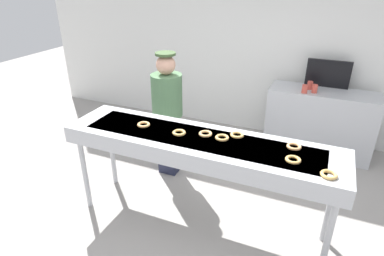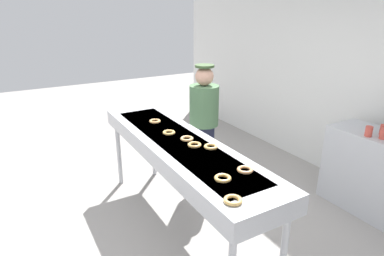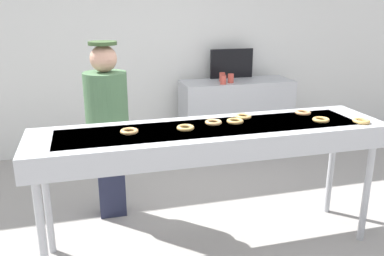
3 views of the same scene
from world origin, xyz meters
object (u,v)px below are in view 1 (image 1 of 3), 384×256
object	(u,v)px
glazed_donut_2	(144,125)
glazed_donut_7	(237,135)
worker_baker	(167,107)
menu_display	(328,74)
glazed_donut_4	(205,134)
glazed_donut_0	(222,138)
paper_cup_1	(310,85)
glazed_donut_1	(179,133)
glazed_donut_5	(329,175)
prep_counter	(319,122)
paper_cup_0	(305,89)
glazed_donut_3	(294,147)
fryer_conveyor	(199,146)
glazed_donut_6	(293,160)
paper_cup_2	(315,89)

from	to	relation	value
glazed_donut_2	glazed_donut_7	bearing A→B (deg)	9.30
worker_baker	menu_display	size ratio (longest dim) A/B	2.73
worker_baker	glazed_donut_4	bearing A→B (deg)	149.49
glazed_donut_0	paper_cup_1	size ratio (longest dim) A/B	1.15
glazed_donut_1	glazed_donut_2	world-z (taller)	same
glazed_donut_5	prep_counter	distance (m)	2.38
glazed_donut_2	prep_counter	xyz separation A→B (m)	(1.65, 2.10, -0.57)
glazed_donut_0	menu_display	world-z (taller)	menu_display
glazed_donut_4	paper_cup_0	size ratio (longest dim) A/B	1.15
glazed_donut_1	glazed_donut_7	distance (m)	0.56
glazed_donut_0	prep_counter	distance (m)	2.28
glazed_donut_0	glazed_donut_3	xyz separation A→B (m)	(0.65, 0.09, 0.00)
glazed_donut_7	menu_display	world-z (taller)	menu_display
glazed_donut_0	glazed_donut_3	bearing A→B (deg)	8.15
fryer_conveyor	worker_baker	distance (m)	1.05
fryer_conveyor	worker_baker	xyz separation A→B (m)	(-0.73, 0.76, 0.01)
glazed_donut_5	glazed_donut_6	bearing A→B (deg)	157.88
glazed_donut_5	paper_cup_2	xyz separation A→B (m)	(-0.27, 2.19, -0.03)
glazed_donut_0	glazed_donut_1	bearing A→B (deg)	-171.02
glazed_donut_6	paper_cup_0	bearing A→B (deg)	93.07
glazed_donut_5	worker_baker	xyz separation A→B (m)	(-1.90, 0.95, -0.10)
glazed_donut_3	glazed_donut_4	distance (m)	0.82
worker_baker	paper_cup_1	distance (m)	2.07
fryer_conveyor	prep_counter	distance (m)	2.39
fryer_conveyor	glazed_donut_4	xyz separation A→B (m)	(0.03, 0.07, 0.10)
glazed_donut_5	paper_cup_2	world-z (taller)	paper_cup_2
fryer_conveyor	menu_display	world-z (taller)	menu_display
glazed_donut_5	glazed_donut_1	bearing A→B (deg)	172.05
paper_cup_0	paper_cup_2	xyz separation A→B (m)	(0.13, 0.06, 0.00)
glazed_donut_5	paper_cup_0	bearing A→B (deg)	100.45
glazed_donut_6	glazed_donut_7	size ratio (longest dim) A/B	1.00
glazed_donut_6	paper_cup_1	size ratio (longest dim) A/B	1.15
glazed_donut_5	worker_baker	distance (m)	2.13
paper_cup_0	paper_cup_1	world-z (taller)	same
glazed_donut_6	paper_cup_2	size ratio (longest dim) A/B	1.15
menu_display	paper_cup_1	bearing A→B (deg)	-133.69
glazed_donut_4	paper_cup_1	size ratio (longest dim) A/B	1.15
glazed_donut_6	glazed_donut_7	bearing A→B (deg)	155.52
paper_cup_0	menu_display	xyz separation A→B (m)	(0.26, 0.40, 0.14)
glazed_donut_6	prep_counter	world-z (taller)	glazed_donut_6
glazed_donut_2	glazed_donut_7	distance (m)	0.96
paper_cup_2	paper_cup_0	bearing A→B (deg)	-152.84
glazed_donut_3	prep_counter	world-z (taller)	glazed_donut_3
glazed_donut_1	paper_cup_1	bearing A→B (deg)	64.01
menu_display	glazed_donut_4	bearing A→B (deg)	-113.78
worker_baker	paper_cup_2	xyz separation A→B (m)	(1.63, 1.24, 0.07)
glazed_donut_7	paper_cup_0	size ratio (longest dim) A/B	1.15
glazed_donut_7	paper_cup_1	bearing A→B (deg)	75.55
glazed_donut_0	menu_display	bearing A→B (deg)	70.12
glazed_donut_3	glazed_donut_5	bearing A→B (deg)	-48.70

